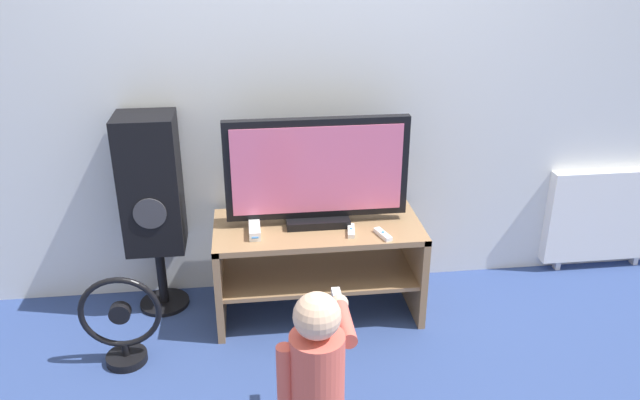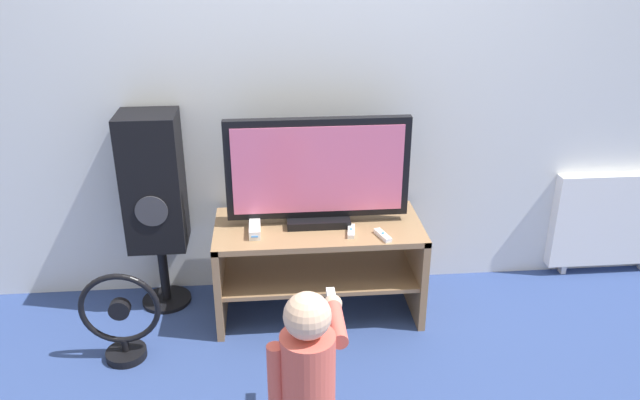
% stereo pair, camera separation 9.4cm
% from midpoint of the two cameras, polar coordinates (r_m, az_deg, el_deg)
% --- Properties ---
extents(ground_plane, '(16.00, 16.00, 0.00)m').
position_cam_midpoint_polar(ground_plane, '(3.27, -0.51, -12.37)').
color(ground_plane, navy).
extents(wall_back, '(10.00, 0.06, 2.60)m').
position_cam_midpoint_polar(wall_back, '(3.28, -1.78, 12.74)').
color(wall_back, silver).
rests_on(wall_back, ground_plane).
extents(tv_stand, '(1.07, 0.51, 0.52)m').
position_cam_midpoint_polar(tv_stand, '(3.30, -1.03, -5.02)').
color(tv_stand, '#93704C').
rests_on(tv_stand, ground_plane).
extents(television, '(0.92, 0.20, 0.56)m').
position_cam_midpoint_polar(television, '(3.13, -1.13, 2.47)').
color(television, black).
rests_on(television, tv_stand).
extents(game_console, '(0.06, 0.19, 0.05)m').
position_cam_midpoint_polar(game_console, '(3.14, -6.85, -2.67)').
color(game_console, white).
rests_on(game_console, tv_stand).
extents(remote_primary, '(0.07, 0.13, 0.03)m').
position_cam_midpoint_polar(remote_primary, '(3.10, 4.91, -3.16)').
color(remote_primary, white).
rests_on(remote_primary, tv_stand).
extents(remote_secondary, '(0.05, 0.13, 0.03)m').
position_cam_midpoint_polar(remote_secondary, '(3.13, 2.01, -2.84)').
color(remote_secondary, white).
rests_on(remote_secondary, tv_stand).
extents(child, '(0.30, 0.45, 0.79)m').
position_cam_midpoint_polar(child, '(2.33, -1.43, -15.25)').
color(child, '#3F4C72').
rests_on(child, ground_plane).
extents(speaker_tower, '(0.30, 0.27, 1.09)m').
position_cam_midpoint_polar(speaker_tower, '(3.31, -15.95, 1.04)').
color(speaker_tower, black).
rests_on(speaker_tower, ground_plane).
extents(floor_fan, '(0.38, 0.19, 0.47)m').
position_cam_midpoint_polar(floor_fan, '(3.14, -18.50, -10.76)').
color(floor_fan, black).
rests_on(floor_fan, ground_plane).
extents(radiator, '(0.72, 0.08, 0.63)m').
position_cam_midpoint_polar(radiator, '(4.07, 24.01, -1.31)').
color(radiator, white).
rests_on(radiator, ground_plane).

